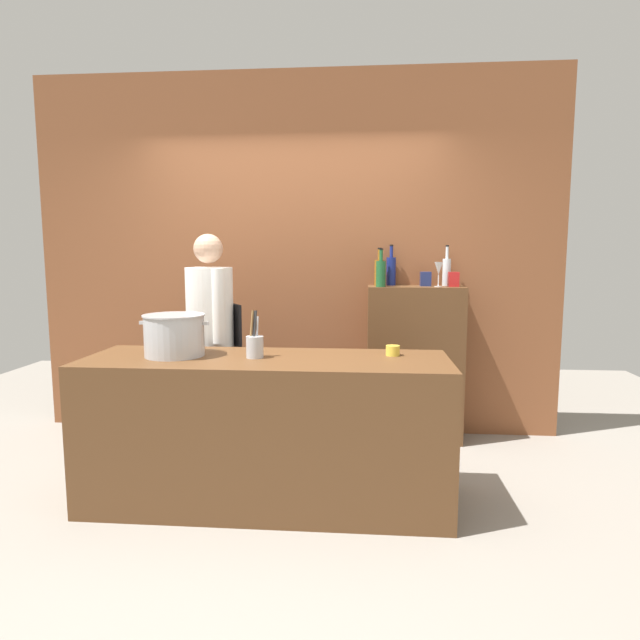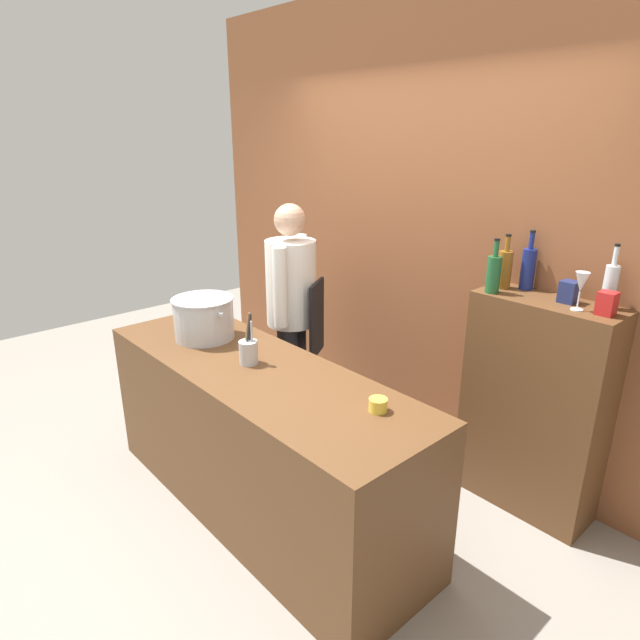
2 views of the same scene
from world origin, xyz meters
TOP-DOWN VIEW (x-y plane):
  - ground_plane at (0.00, 0.00)m, footprint 8.00×8.00m
  - brick_back_panel at (0.00, 1.40)m, footprint 4.40×0.10m
  - prep_counter at (0.00, 0.00)m, footprint 2.18×0.70m
  - bar_cabinet at (1.00, 1.19)m, footprint 0.76×0.32m
  - chef at (-0.54, 0.68)m, footprint 0.41×0.46m
  - stockpot_large at (-0.57, 0.02)m, footprint 0.43×0.37m
  - utensil_crock at (-0.07, -0.00)m, footprint 0.10×0.10m
  - butter_jar at (0.76, 0.14)m, footprint 0.09×0.09m
  - wine_bottle_amber at (0.70, 1.22)m, footprint 0.08×0.08m
  - wine_bottle_cobalt at (0.80, 1.30)m, footprint 0.08×0.08m
  - wine_bottle_green at (0.71, 1.09)m, footprint 0.08×0.08m
  - wine_bottle_clear at (1.24, 1.28)m, footprint 0.07×0.07m
  - wine_glass_short at (1.16, 1.14)m, footprint 0.07×0.07m
  - spice_tin_navy at (1.07, 1.23)m, footprint 0.08×0.08m
  - spice_tin_red at (1.28, 1.17)m, footprint 0.08×0.08m

SIDE VIEW (x-z plane):
  - ground_plane at x=0.00m, z-range 0.00..0.00m
  - prep_counter at x=0.00m, z-range 0.00..0.90m
  - bar_cabinet at x=1.00m, z-range 0.00..1.26m
  - butter_jar at x=0.76m, z-range 0.90..0.96m
  - chef at x=-0.54m, z-range 0.13..1.79m
  - utensil_crock at x=-0.07m, z-range 0.83..1.11m
  - stockpot_large at x=-0.57m, z-range 0.90..1.15m
  - spice_tin_navy at x=1.07m, z-range 1.26..1.37m
  - spice_tin_red at x=1.28m, z-range 1.26..1.38m
  - wine_bottle_green at x=0.71m, z-range 1.22..1.52m
  - wine_bottle_amber at x=0.70m, z-range 1.22..1.53m
  - wine_bottle_clear at x=1.24m, z-range 1.22..1.54m
  - wine_bottle_cobalt at x=0.80m, z-range 1.22..1.55m
  - wine_glass_short at x=1.16m, z-range 1.30..1.50m
  - brick_back_panel at x=0.00m, z-range 0.00..3.00m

